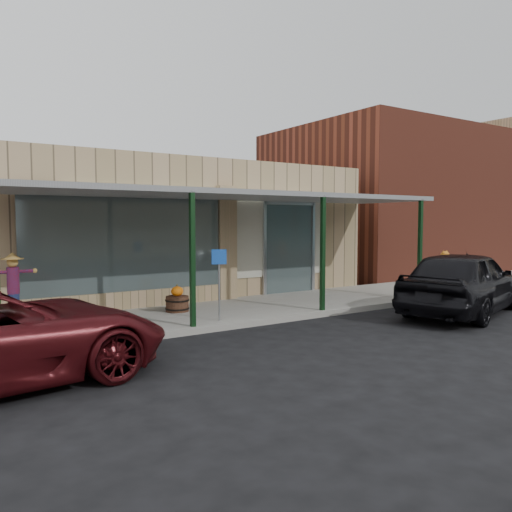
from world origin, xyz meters
TOP-DOWN VIEW (x-y plane):
  - ground at (0.00, 0.00)m, footprint 120.00×120.00m
  - sidewalk at (0.00, 3.60)m, footprint 40.00×3.20m
  - storefront at (-0.00, 8.16)m, footprint 12.00×6.25m
  - awning at (0.00, 3.56)m, footprint 12.00×3.00m
  - block_buildings_near at (2.01, 9.20)m, footprint 61.00×8.00m
  - barrel_scarecrow at (-5.00, 4.16)m, footprint 0.96×0.67m
  - barrel_pumpkin at (-1.34, 3.98)m, footprint 0.59×0.59m
  - handicap_sign at (-1.02, 2.40)m, footprint 0.31×0.16m
  - parked_sedan at (5.01, 0.37)m, footprint 5.28×3.31m

SIDE VIEW (x-z plane):
  - ground at x=0.00m, z-range 0.00..0.00m
  - sidewalk at x=0.00m, z-range 0.00..0.15m
  - barrel_pumpkin at x=-1.34m, z-range 0.05..0.73m
  - barrel_scarecrow at x=-5.00m, z-range -0.11..1.48m
  - parked_sedan at x=5.01m, z-range 0.00..1.68m
  - handicap_sign at x=-1.02m, z-range 0.38..1.99m
  - storefront at x=0.00m, z-range -0.01..4.19m
  - awning at x=0.00m, z-range 1.49..4.53m
  - block_buildings_near at x=2.01m, z-range -0.23..7.77m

